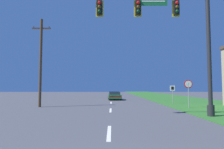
% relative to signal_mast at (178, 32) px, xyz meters
% --- Properties ---
extents(grass_verge_right, '(10.00, 110.00, 0.04)m').
position_rel_signal_mast_xyz_m(grass_verge_right, '(6.15, 19.56, -5.42)').
color(grass_verge_right, '#2D6626').
rests_on(grass_verge_right, ground).
extents(road_center_line, '(0.16, 34.80, 0.01)m').
position_rel_signal_mast_xyz_m(road_center_line, '(-4.35, 11.56, -5.43)').
color(road_center_line, silver).
rests_on(road_center_line, ground).
extents(signal_mast, '(8.22, 0.47, 8.75)m').
position_rel_signal_mast_xyz_m(signal_mast, '(0.00, 0.00, 0.00)').
color(signal_mast, '#232326').
rests_on(signal_mast, grass_verge_right).
extents(car_ahead, '(2.05, 4.49, 1.19)m').
position_rel_signal_mast_xyz_m(car_ahead, '(-3.88, 17.48, -4.83)').
color(car_ahead, black).
rests_on(car_ahead, ground).
extents(stop_sign, '(0.76, 0.07, 2.50)m').
position_rel_signal_mast_xyz_m(stop_sign, '(2.70, 5.34, -3.57)').
color(stop_sign, gray).
rests_on(stop_sign, grass_verge_right).
extents(route_sign_post, '(0.55, 0.06, 2.03)m').
position_rel_signal_mast_xyz_m(route_sign_post, '(2.64, 9.94, -3.91)').
color(route_sign_post, gray).
rests_on(route_sign_post, grass_verge_right).
extents(utility_pole_near, '(1.80, 0.26, 8.50)m').
position_rel_signal_mast_xyz_m(utility_pole_near, '(-11.11, 6.28, -1.03)').
color(utility_pole_near, '#4C3823').
rests_on(utility_pole_near, ground).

